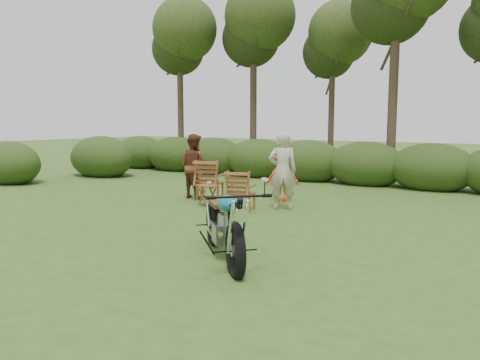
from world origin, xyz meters
The scene contains 10 objects.
ground centered at (0.00, 0.00, 0.00)m, with size 80.00×80.00×0.00m, color #344D19.
tree_line centered at (0.50, 9.74, 3.81)m, with size 22.52×11.62×8.14m.
motorcycle centered at (0.78, -0.13, 0.00)m, with size 2.30×0.88×1.32m, color #0EA9BE, non-canonical shape.
lawn_chair_right centered at (-1.00, 3.15, 0.00)m, with size 0.63×0.63×0.92m, color brown, non-canonical shape.
lawn_chair_left centered at (-2.53, 4.02, 0.00)m, with size 0.71×0.71×1.03m, color brown, non-canonical shape.
side_table centered at (-2.01, 3.20, 0.25)m, with size 0.49×0.41×0.50m, color brown, non-canonical shape.
cup centered at (-1.98, 3.24, 0.55)m, with size 0.11×0.11×0.09m, color beige.
adult_a centered at (-0.28, 3.79, 0.00)m, with size 0.65×0.43×1.79m, color #BAAF99.
adult_b centered at (-2.98, 3.93, 0.00)m, with size 0.83×0.64×1.70m, color #5D2E1A.
child centered at (-0.77, 4.70, 0.00)m, with size 0.84×0.48×1.29m, color #F43617.
Camera 1 is at (4.68, -5.74, 2.05)m, focal length 35.00 mm.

